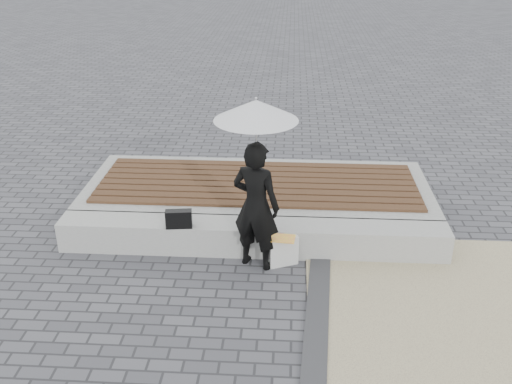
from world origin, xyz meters
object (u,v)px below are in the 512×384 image
(parasol, at_px, (256,110))
(handbag, at_px, (179,219))
(seating_ledge, at_px, (252,237))
(canvas_tote, at_px, (283,250))
(woman, at_px, (256,206))

(parasol, relative_size, handbag, 3.70)
(seating_ledge, height_order, parasol, parasol)
(seating_ledge, relative_size, parasol, 4.09)
(seating_ledge, bearing_deg, canvas_tote, -37.38)
(seating_ledge, xyz_separation_m, canvas_tote, (0.40, -0.31, -0.01))
(seating_ledge, bearing_deg, parasol, -77.99)
(seating_ledge, bearing_deg, woman, -77.99)
(woman, xyz_separation_m, canvas_tote, (0.33, 0.03, -0.62))
(handbag, relative_size, canvas_tote, 0.85)
(parasol, relative_size, canvas_tote, 3.14)
(woman, relative_size, handbag, 4.94)
(seating_ledge, distance_m, canvas_tote, 0.50)
(seating_ledge, relative_size, handbag, 15.14)
(canvas_tote, bearing_deg, handbag, 150.90)
(woman, height_order, parasol, parasol)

